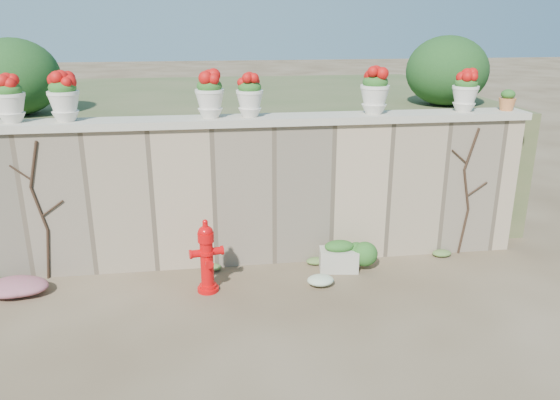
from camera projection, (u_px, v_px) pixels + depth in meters
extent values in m
plane|color=#493924|center=(258.00, 325.00, 6.30)|extent=(80.00, 80.00, 0.00)
cube|color=tan|center=(244.00, 195.00, 7.67)|extent=(8.00, 0.40, 2.00)
cube|color=beige|center=(242.00, 121.00, 7.33)|extent=(8.10, 0.52, 0.10)
cube|color=#384C23|center=(231.00, 145.00, 10.67)|extent=(9.00, 6.00, 2.00)
ellipsoid|color=#143814|center=(14.00, 77.00, 7.87)|extent=(1.30, 1.30, 1.10)
ellipsoid|color=#143814|center=(447.00, 71.00, 8.75)|extent=(1.30, 1.30, 1.10)
cylinder|color=black|center=(48.00, 254.00, 7.31)|extent=(0.12, 0.04, 0.70)
cylinder|color=black|center=(39.00, 209.00, 7.10)|extent=(0.17, 0.04, 0.61)
cylinder|color=black|center=(33.00, 164.00, 6.91)|extent=(0.18, 0.04, 0.61)
cylinder|color=black|center=(52.00, 208.00, 7.12)|extent=(0.30, 0.02, 0.22)
cylinder|color=black|center=(20.00, 172.00, 6.92)|extent=(0.25, 0.02, 0.21)
cylinder|color=black|center=(463.00, 231.00, 8.10)|extent=(0.12, 0.04, 0.70)
cylinder|color=black|center=(466.00, 190.00, 7.89)|extent=(0.17, 0.04, 0.61)
cylinder|color=black|center=(472.00, 149.00, 7.70)|extent=(0.18, 0.04, 0.61)
cylinder|color=black|center=(477.00, 189.00, 7.91)|extent=(0.30, 0.02, 0.22)
cylinder|color=black|center=(459.00, 156.00, 7.71)|extent=(0.25, 0.02, 0.21)
cylinder|color=red|center=(208.00, 289.00, 7.07)|extent=(0.28, 0.28, 0.05)
cylinder|color=red|center=(207.00, 263.00, 6.95)|extent=(0.17, 0.17, 0.61)
cylinder|color=red|center=(206.00, 252.00, 6.91)|extent=(0.21, 0.21, 0.04)
cylinder|color=red|center=(206.00, 237.00, 6.84)|extent=(0.21, 0.21, 0.12)
ellipsoid|color=red|center=(205.00, 230.00, 6.81)|extent=(0.19, 0.19, 0.14)
cylinder|color=red|center=(205.00, 224.00, 6.78)|extent=(0.07, 0.07, 0.10)
cylinder|color=red|center=(196.00, 254.00, 6.86)|extent=(0.15, 0.12, 0.10)
cylinder|color=red|center=(217.00, 251.00, 6.95)|extent=(0.15, 0.12, 0.10)
cylinder|color=red|center=(209.00, 263.00, 6.84)|extent=(0.11, 0.11, 0.09)
cube|color=beige|center=(339.00, 260.00, 7.61)|extent=(0.57, 0.38, 0.31)
ellipsoid|color=#1E5119|center=(339.00, 246.00, 7.55)|extent=(0.44, 0.30, 0.16)
ellipsoid|color=#1E5119|center=(358.00, 251.00, 7.62)|extent=(0.56, 0.51, 0.53)
ellipsoid|color=#CD297F|center=(19.00, 285.00, 6.95)|extent=(0.97, 0.65, 0.26)
ellipsoid|color=white|center=(323.00, 278.00, 7.21)|extent=(0.55, 0.44, 0.20)
ellipsoid|color=#1E5119|center=(8.00, 90.00, 6.79)|extent=(0.33, 0.33, 0.20)
ellipsoid|color=#BB0E0B|center=(7.00, 83.00, 6.77)|extent=(0.29, 0.29, 0.21)
ellipsoid|color=#1E5119|center=(62.00, 88.00, 6.88)|extent=(0.34, 0.34, 0.20)
ellipsoid|color=#BB0E0B|center=(61.00, 81.00, 6.85)|extent=(0.30, 0.30, 0.21)
ellipsoid|color=#1E5119|center=(209.00, 86.00, 7.13)|extent=(0.33, 0.33, 0.20)
ellipsoid|color=#BB0E0B|center=(209.00, 80.00, 7.10)|extent=(0.29, 0.29, 0.21)
ellipsoid|color=#1E5119|center=(249.00, 87.00, 7.20)|extent=(0.31, 0.31, 0.19)
ellipsoid|color=#BB0E0B|center=(249.00, 81.00, 7.18)|extent=(0.27, 0.27, 0.20)
ellipsoid|color=#1E5119|center=(375.00, 82.00, 7.42)|extent=(0.35, 0.35, 0.21)
ellipsoid|color=#BB0E0B|center=(376.00, 75.00, 7.39)|extent=(0.30, 0.30, 0.22)
ellipsoid|color=#1E5119|center=(466.00, 83.00, 7.61)|extent=(0.32, 0.32, 0.19)
ellipsoid|color=#BB0E0B|center=(467.00, 77.00, 7.58)|extent=(0.28, 0.28, 0.20)
ellipsoid|color=#1E5119|center=(508.00, 95.00, 7.75)|extent=(0.20, 0.20, 0.14)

